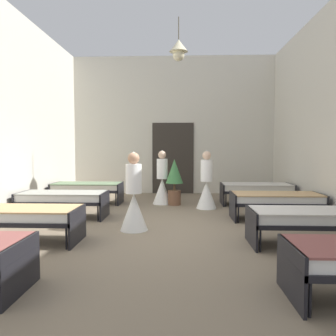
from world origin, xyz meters
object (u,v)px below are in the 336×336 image
Objects in this scene: bed_left_row_1 at (22,216)px; nurse_far_aisle at (162,185)px; bed_right_row_1 at (311,218)px; bed_right_row_3 at (256,189)px; potted_plant at (174,178)px; bed_left_row_2 at (63,198)px; nurse_mid_aisle at (206,188)px; nurse_near_aisle at (134,202)px; bed_right_row_2 at (276,199)px; bed_left_row_3 at (87,188)px.

nurse_far_aisle is (2.09, 3.81, 0.09)m from bed_left_row_1.
bed_right_row_3 is at bearing 90.00° from bed_right_row_1.
bed_left_row_2 is at bearing -144.28° from potted_plant.
potted_plant is (-0.83, 0.49, 0.21)m from nurse_mid_aisle.
bed_left_row_2 is (-4.67, 1.90, 0.00)m from bed_right_row_1.
nurse_near_aisle is (-2.94, -2.94, 0.09)m from bed_right_row_3.
bed_left_row_1 and bed_right_row_1 have the same top height.
nurse_mid_aisle is (-1.41, -0.63, 0.09)m from bed_right_row_3.
bed_left_row_2 is 3.01m from potted_plant.
bed_right_row_1 is at bearing 103.82° from nurse_far_aisle.
bed_right_row_2 is 3.12m from nurse_near_aisle.
bed_left_row_2 is 1.28× the size of nurse_near_aisle.
bed_right_row_2 is 1.52× the size of potted_plant.
bed_left_row_1 is 1.00× the size of bed_left_row_3.
bed_right_row_1 is 1.00× the size of bed_left_row_2.
nurse_near_aisle is at bearing -135.03° from bed_right_row_3.
nurse_mid_aisle is (-1.41, 1.27, 0.09)m from bed_right_row_2.
bed_left_row_2 and bed_right_row_3 have the same top height.
bed_right_row_3 is at bearing 22.13° from bed_left_row_2.
bed_right_row_1 is 5.04m from bed_left_row_2.
bed_right_row_1 is 6.02m from bed_left_row_3.
nurse_near_aisle is 1.00× the size of nurse_mid_aisle.
bed_left_row_2 is 4.67m from bed_right_row_2.
bed_left_row_2 is at bearing 90.00° from bed_left_row_1.
bed_right_row_2 is 1.28× the size of nurse_near_aisle.
bed_right_row_2 is 5.04m from bed_left_row_3.
bed_right_row_2 and bed_right_row_3 have the same top height.
nurse_mid_aisle is 0.99m from potted_plant.
bed_right_row_2 is 1.28× the size of nurse_far_aisle.
nurse_near_aisle reaches higher than bed_left_row_1.
nurse_near_aisle reaches higher than bed_left_row_2.
bed_left_row_2 is 2.83m from nurse_far_aisle.
bed_right_row_1 and bed_right_row_3 have the same top height.
bed_right_row_3 is at bearing 159.52° from nurse_far_aisle.
nurse_mid_aisle is at bearing -23.94° from nurse_near_aisle.
bed_right_row_1 is 1.28× the size of nurse_mid_aisle.
bed_right_row_2 and bed_left_row_3 have the same top height.
potted_plant is at bearing 141.97° from bed_right_row_2.
bed_left_row_2 is 3.50m from nurse_mid_aisle.
bed_left_row_1 is 1.28× the size of nurse_mid_aisle.
potted_plant reaches higher than bed_left_row_2.
nurse_near_aisle is (-2.94, -1.04, 0.09)m from bed_right_row_2.
nurse_far_aisle is at bearing 155.28° from potted_plant.
nurse_far_aisle reaches higher than bed_left_row_3.
nurse_mid_aisle reaches higher than bed_left_row_3.
nurse_mid_aisle reaches higher than bed_left_row_2.
bed_right_row_1 is at bearing -90.00° from bed_right_row_2.
bed_left_row_1 and bed_left_row_3 have the same top height.
nurse_far_aisle is (2.09, 0.01, 0.09)m from bed_left_row_3.
bed_left_row_2 and bed_left_row_3 have the same top height.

